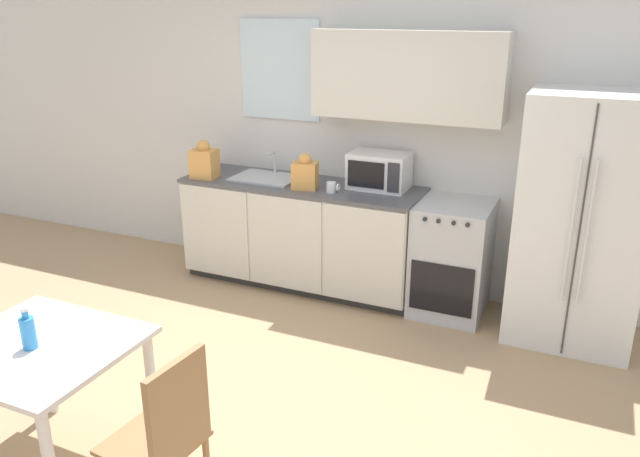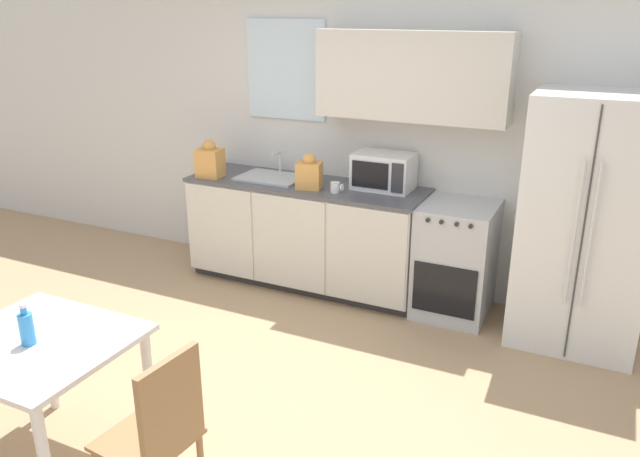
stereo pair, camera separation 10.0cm
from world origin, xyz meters
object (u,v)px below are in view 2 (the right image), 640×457
object	(u,v)px
microwave	(384,171)
coffee_mug	(336,187)
dining_table	(39,362)
oven_range	(455,260)
dining_chair_side	(160,429)
refrigerator	(586,224)
drink_bottle	(27,328)

from	to	relation	value
microwave	coffee_mug	world-z (taller)	microwave
microwave	dining_table	bearing A→B (deg)	-106.65
oven_range	dining_chair_side	world-z (taller)	dining_chair_side
refrigerator	dining_chair_side	xyz separation A→B (m)	(-1.60, -2.74, -0.38)
refrigerator	coffee_mug	bearing A→B (deg)	-176.42
refrigerator	coffee_mug	world-z (taller)	refrigerator
dining_chair_side	drink_bottle	xyz separation A→B (m)	(-0.84, 0.03, 0.31)
oven_range	refrigerator	size ratio (longest dim) A/B	0.50
oven_range	refrigerator	xyz separation A→B (m)	(0.91, -0.04, 0.46)
refrigerator	dining_table	distance (m)	3.63
coffee_mug	drink_bottle	bearing A→B (deg)	-101.83
oven_range	dining_table	world-z (taller)	oven_range
refrigerator	coffee_mug	distance (m)	1.90
microwave	coffee_mug	bearing A→B (deg)	-138.26
microwave	oven_range	bearing A→B (deg)	-9.67
dining_table	drink_bottle	distance (m)	0.22
microwave	drink_bottle	bearing A→B (deg)	-106.53
coffee_mug	dining_chair_side	world-z (taller)	coffee_mug
refrigerator	dining_table	bearing A→B (deg)	-132.28
refrigerator	drink_bottle	world-z (taller)	refrigerator
refrigerator	microwave	xyz separation A→B (m)	(-1.58, 0.16, 0.17)
dining_table	drink_bottle	size ratio (longest dim) A/B	4.04
oven_range	drink_bottle	bearing A→B (deg)	-119.00
dining_table	drink_bottle	bearing A→B (deg)	-96.32
oven_range	microwave	world-z (taller)	microwave
oven_range	refrigerator	world-z (taller)	refrigerator
microwave	dining_table	world-z (taller)	microwave
microwave	dining_chair_side	size ratio (longest dim) A/B	0.52
oven_range	dining_chair_side	bearing A→B (deg)	-103.89
refrigerator	microwave	bearing A→B (deg)	174.37
dining_chair_side	drink_bottle	bearing A→B (deg)	93.54
dining_chair_side	drink_bottle	distance (m)	0.89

